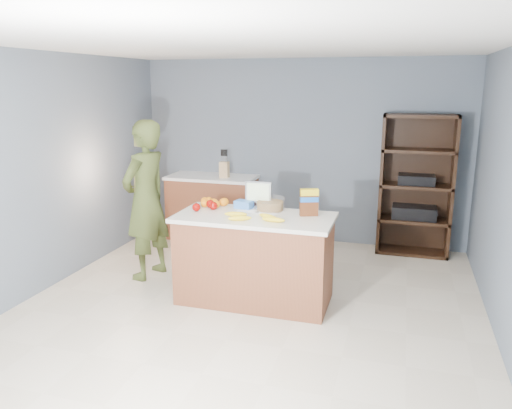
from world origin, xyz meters
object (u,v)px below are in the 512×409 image
(tv, at_px, (258,193))
(shelving_unit, at_px, (416,188))
(person, at_px, (146,200))
(cereal_box, at_px, (309,200))
(counter_peninsula, at_px, (255,262))

(tv, bearing_deg, shelving_unit, 47.45)
(person, relative_size, tv, 6.35)
(shelving_unit, distance_m, tv, 2.37)
(cereal_box, bearing_deg, counter_peninsula, -164.27)
(counter_peninsula, relative_size, shelving_unit, 0.87)
(shelving_unit, height_order, tv, shelving_unit)
(person, height_order, cereal_box, person)
(person, height_order, tv, person)
(tv, height_order, cereal_box, tv)
(tv, bearing_deg, person, -179.56)
(counter_peninsula, distance_m, person, 1.47)
(shelving_unit, height_order, cereal_box, shelving_unit)
(cereal_box, bearing_deg, person, 175.37)
(counter_peninsula, xyz_separation_m, tv, (-0.05, 0.31, 0.64))
(shelving_unit, bearing_deg, tv, -132.55)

